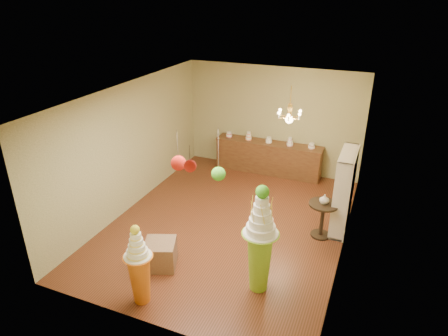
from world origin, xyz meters
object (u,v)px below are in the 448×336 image
at_px(pedestal_orange, 140,272).
at_px(round_table, 322,215).
at_px(pedestal_green, 260,248).
at_px(sideboard, 268,157).

bearing_deg(pedestal_orange, round_table, 51.73).
bearing_deg(pedestal_orange, pedestal_green, 31.44).
bearing_deg(pedestal_orange, sideboard, 85.39).
distance_m(pedestal_orange, round_table, 4.00).
bearing_deg(pedestal_green, pedestal_orange, -148.56).
relative_size(pedestal_green, pedestal_orange, 1.36).
bearing_deg(round_table, pedestal_orange, -128.27).
xyz_separation_m(pedestal_green, pedestal_orange, (-1.74, -1.07, -0.25)).
bearing_deg(round_table, sideboard, 126.79).
xyz_separation_m(pedestal_green, sideboard, (-1.27, 4.75, -0.37)).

